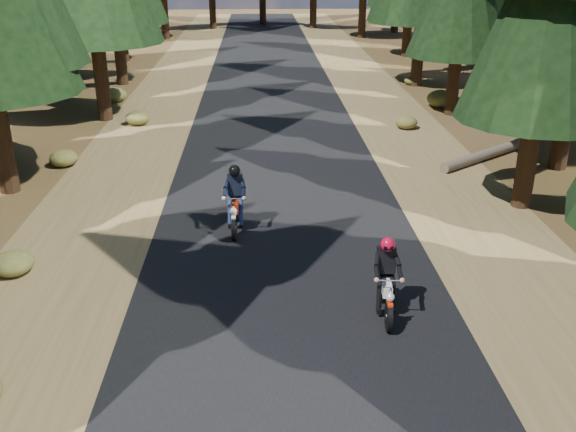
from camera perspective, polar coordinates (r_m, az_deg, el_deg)
The scene contains 8 objects.
ground at distance 12.00m, azimuth 0.34°, elevation -7.64°, with size 120.00×120.00×0.00m, color #473219.
road at distance 16.50m, azimuth -0.58°, elevation 1.22°, with size 6.00×100.00×0.01m, color black.
shoulder_l at distance 16.98m, azimuth -16.29°, elevation 0.88°, with size 3.20×100.00×0.01m, color brown.
shoulder_r at distance 17.28m, azimuth 14.85°, elevation 1.43°, with size 3.20×100.00×0.01m, color brown.
log_near at distance 21.17m, azimuth 17.88°, elevation 5.47°, with size 0.32×0.32×5.06m, color #4C4233.
understory_shrubs at distance 19.56m, azimuth -0.73°, elevation 5.58°, with size 14.60×28.21×0.70m.
rider_lead at distance 11.51m, azimuth 8.71°, elevation -6.57°, with size 0.60×1.65×1.44m.
rider_follow at distance 14.77m, azimuth -4.71°, elevation 0.60°, with size 0.56×1.72×1.52m.
Camera 1 is at (-0.57, -10.32, 6.09)m, focal length 40.00 mm.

